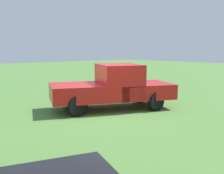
% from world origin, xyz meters
% --- Properties ---
extents(ground_plane, '(80.00, 80.00, 0.00)m').
position_xyz_m(ground_plane, '(0.00, 0.00, 0.00)').
color(ground_plane, '#54843D').
extents(pickup_truck, '(5.28, 3.80, 1.82)m').
position_xyz_m(pickup_truck, '(-0.77, -0.48, 0.95)').
color(pickup_truck, black).
rests_on(pickup_truck, ground_plane).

